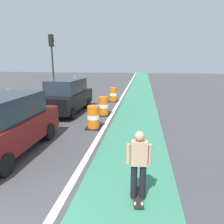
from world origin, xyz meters
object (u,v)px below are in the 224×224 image
(traffic_barrel_mid, at_px, (104,106))
(pedestrian_crossing, at_px, (9,102))
(traffic_barrel_front, at_px, (93,118))
(traffic_barrel_back, at_px, (113,95))
(skateboarder_on_lane, at_px, (139,164))
(pedestrian_waiting, at_px, (75,82))
(parked_suv_second, at_px, (67,96))
(parked_suv_nearest, at_px, (6,125))
(traffic_light_corner, at_px, (52,55))

(traffic_barrel_mid, distance_m, pedestrian_crossing, 5.39)
(traffic_barrel_front, xyz_separation_m, traffic_barrel_back, (0.03, 6.75, 0.00))
(skateboarder_on_lane, height_order, pedestrian_waiting, skateboarder_on_lane)
(skateboarder_on_lane, xyz_separation_m, parked_suv_second, (-4.53, 7.93, 0.12))
(parked_suv_second, bearing_deg, parked_suv_nearest, -90.33)
(traffic_barrel_front, height_order, pedestrian_waiting, pedestrian_waiting)
(traffic_light_corner, height_order, pedestrian_crossing, traffic_light_corner)
(traffic_barrel_back, distance_m, traffic_light_corner, 5.88)
(parked_suv_nearest, height_order, pedestrian_crossing, parked_suv_nearest)
(parked_suv_nearest, height_order, traffic_barrel_front, parked_suv_nearest)
(skateboarder_on_lane, distance_m, traffic_barrel_mid, 7.91)
(traffic_light_corner, bearing_deg, parked_suv_nearest, -75.51)
(parked_suv_second, distance_m, traffic_light_corner, 5.78)
(skateboarder_on_lane, xyz_separation_m, traffic_light_corner, (-7.25, 12.39, 2.59))
(traffic_barrel_front, bearing_deg, traffic_barrel_back, 89.78)
(parked_suv_second, relative_size, traffic_barrel_mid, 4.29)
(traffic_barrel_front, relative_size, traffic_barrel_back, 1.00)
(traffic_barrel_mid, xyz_separation_m, traffic_barrel_back, (-0.00, 4.24, 0.00))
(skateboarder_on_lane, bearing_deg, pedestrian_crossing, 138.74)
(parked_suv_nearest, height_order, pedestrian_waiting, parked_suv_nearest)
(parked_suv_nearest, distance_m, traffic_barrel_mid, 6.11)
(pedestrian_crossing, distance_m, pedestrian_waiting, 10.76)
(pedestrian_crossing, xyz_separation_m, pedestrian_waiting, (0.44, 10.75, 0.00))
(parked_suv_nearest, bearing_deg, traffic_light_corner, 104.49)
(traffic_barrel_front, height_order, traffic_barrel_back, same)
(parked_suv_nearest, height_order, traffic_light_corner, traffic_light_corner)
(skateboarder_on_lane, bearing_deg, traffic_barrel_back, 100.60)
(traffic_barrel_front, height_order, traffic_barrel_mid, same)
(parked_suv_second, bearing_deg, traffic_barrel_back, 59.22)
(skateboarder_on_lane, xyz_separation_m, traffic_barrel_back, (-2.21, 11.82, -0.38))
(traffic_light_corner, bearing_deg, traffic_barrel_back, -6.43)
(traffic_barrel_mid, bearing_deg, traffic_light_corner, 136.41)
(parked_suv_second, height_order, traffic_barrel_mid, parked_suv_second)
(traffic_barrel_front, distance_m, traffic_barrel_back, 6.75)
(parked_suv_nearest, bearing_deg, pedestrian_waiting, 99.22)
(skateboarder_on_lane, bearing_deg, traffic_barrel_mid, 106.23)
(skateboarder_on_lane, relative_size, parked_suv_second, 0.36)
(skateboarder_on_lane, distance_m, traffic_barrel_front, 5.55)
(traffic_barrel_back, bearing_deg, pedestrian_crossing, -135.18)
(traffic_light_corner, xyz_separation_m, pedestrian_crossing, (-0.24, -5.81, -2.64))
(parked_suv_second, relative_size, traffic_light_corner, 0.92)
(parked_suv_nearest, xyz_separation_m, traffic_light_corner, (-2.69, 10.42, 2.47))
(traffic_barrel_mid, relative_size, pedestrian_waiting, 0.68)
(skateboarder_on_lane, xyz_separation_m, pedestrian_waiting, (-7.05, 17.33, -0.05))
(traffic_barrel_front, bearing_deg, skateboarder_on_lane, -66.19)
(parked_suv_nearest, distance_m, traffic_barrel_back, 10.14)
(pedestrian_waiting, bearing_deg, traffic_barrel_back, -48.67)
(pedestrian_crossing, height_order, pedestrian_waiting, same)
(skateboarder_on_lane, height_order, traffic_light_corner, traffic_light_corner)
(traffic_barrel_front, height_order, pedestrian_crossing, pedestrian_crossing)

